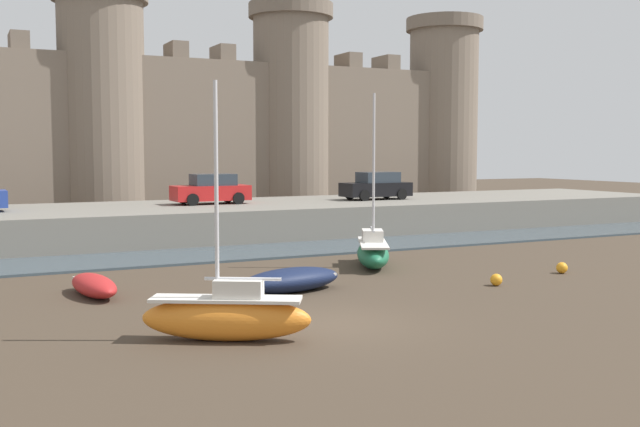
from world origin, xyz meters
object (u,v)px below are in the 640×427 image
rowboat_near_channel_left (94,285)px  car_quay_centre_west (211,190)px  car_quay_east (376,186)px  sailboat_foreground_right (373,251)px  sailboat_foreground_left (227,315)px  mooring_buoy_mid_mud (496,280)px  mooring_buoy_off_centre (562,268)px  rowboat_midflat_right (291,279)px

rowboat_near_channel_left → car_quay_centre_west: bearing=59.9°
rowboat_near_channel_left → car_quay_east: 23.46m
rowboat_near_channel_left → car_quay_centre_west: (8.62, 14.90, 2.11)m
sailboat_foreground_right → sailboat_foreground_left: bearing=-136.5°
sailboat_foreground_right → car_quay_centre_west: sailboat_foreground_right is taller
car_quay_centre_west → mooring_buoy_mid_mud: bearing=-78.5°
rowboat_near_channel_left → car_quay_east: (18.53, 14.24, 2.11)m
sailboat_foreground_left → car_quay_centre_west: size_ratio=1.50×
mooring_buoy_mid_mud → car_quay_east: (6.03, 18.33, 2.26)m
sailboat_foreground_left → mooring_buoy_mid_mud: size_ratio=15.16×
sailboat_foreground_right → mooring_buoy_off_centre: (5.49, -4.50, -0.39)m
rowboat_near_channel_left → car_quay_centre_west: car_quay_centre_west is taller
car_quay_east → car_quay_centre_west: size_ratio=1.00×
sailboat_foreground_left → rowboat_midflat_right: size_ratio=1.61×
sailboat_foreground_right → mooring_buoy_mid_mud: 5.71m
sailboat_foreground_left → car_quay_east: size_ratio=1.50×
car_quay_east → sailboat_foreground_right: bearing=-120.8°
rowboat_midflat_right → car_quay_centre_west: (2.78, 16.97, 2.05)m
sailboat_foreground_left → car_quay_centre_west: sailboat_foreground_left is taller
sailboat_foreground_left → car_quay_east: bearing=52.1°
sailboat_foreground_right → rowboat_near_channel_left: sailboat_foreground_right is taller
rowboat_midflat_right → rowboat_near_channel_left: bearing=160.5°
mooring_buoy_off_centre → mooring_buoy_mid_mud: bearing=-166.0°
mooring_buoy_mid_mud → mooring_buoy_off_centre: mooring_buoy_off_centre is taller
mooring_buoy_mid_mud → car_quay_east: 19.43m
rowboat_near_channel_left → mooring_buoy_mid_mud: (12.49, -4.10, -0.15)m
sailboat_foreground_left → car_quay_east: (16.59, 21.33, 1.82)m
sailboat_foreground_left → rowboat_midflat_right: bearing=52.2°
rowboat_near_channel_left → mooring_buoy_mid_mud: bearing=-18.2°
car_quay_centre_west → mooring_buoy_off_centre: bearing=-66.8°
rowboat_midflat_right → mooring_buoy_off_centre: bearing=-5.8°
rowboat_midflat_right → car_quay_east: (12.69, 16.31, 2.05)m
sailboat_foreground_right → rowboat_midflat_right: 6.08m
mooring_buoy_mid_mud → rowboat_near_channel_left: bearing=161.8°
rowboat_midflat_right → mooring_buoy_mid_mud: 6.95m
mooring_buoy_mid_mud → mooring_buoy_off_centre: 3.97m
sailboat_foreground_left → rowboat_near_channel_left: sailboat_foreground_left is taller
sailboat_foreground_right → rowboat_midflat_right: (-5.01, -3.44, -0.20)m
sailboat_foreground_right → mooring_buoy_mid_mud: size_ratio=16.55×
sailboat_foreground_right → car_quay_centre_west: size_ratio=1.63×
mooring_buoy_mid_mud → car_quay_east: bearing=71.8°
rowboat_midflat_right → mooring_buoy_mid_mud: size_ratio=9.41×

